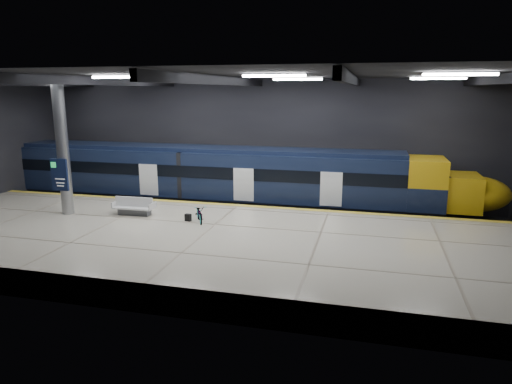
% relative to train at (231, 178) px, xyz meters
% --- Properties ---
extents(ground, '(30.00, 30.00, 0.00)m').
position_rel_train_xyz_m(ground, '(1.24, -5.50, -2.06)').
color(ground, black).
rests_on(ground, ground).
extents(room_shell, '(30.10, 16.10, 8.05)m').
position_rel_train_xyz_m(room_shell, '(1.24, -5.49, 3.66)').
color(room_shell, black).
rests_on(room_shell, ground).
extents(platform, '(30.00, 11.00, 1.10)m').
position_rel_train_xyz_m(platform, '(1.24, -8.00, -1.51)').
color(platform, beige).
rests_on(platform, ground).
extents(safety_strip, '(30.00, 0.40, 0.01)m').
position_rel_train_xyz_m(safety_strip, '(1.24, -2.75, -0.95)').
color(safety_strip, gold).
rests_on(safety_strip, platform).
extents(rails, '(30.00, 1.52, 0.16)m').
position_rel_train_xyz_m(rails, '(1.24, 0.00, -1.98)').
color(rails, gray).
rests_on(rails, ground).
extents(train, '(29.40, 2.84, 3.79)m').
position_rel_train_xyz_m(train, '(0.00, 0.00, 0.00)').
color(train, black).
rests_on(train, ground).
extents(bench, '(2.12, 0.91, 0.93)m').
position_rel_train_xyz_m(bench, '(-3.32, -5.89, -0.63)').
color(bench, '#595B60').
rests_on(bench, platform).
extents(bicycle, '(1.26, 1.69, 0.85)m').
position_rel_train_xyz_m(bicycle, '(0.38, -6.30, -0.53)').
color(bicycle, '#99999E').
rests_on(bicycle, platform).
extents(pannier_bag, '(0.33, 0.24, 0.35)m').
position_rel_train_xyz_m(pannier_bag, '(-0.22, -6.30, -0.78)').
color(pannier_bag, black).
rests_on(pannier_bag, platform).
extents(info_column, '(0.90, 0.78, 6.90)m').
position_rel_train_xyz_m(info_column, '(-6.76, -6.52, 2.40)').
color(info_column, '#9EA0A5').
rests_on(info_column, platform).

